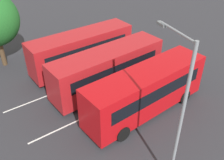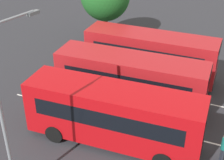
# 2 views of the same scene
# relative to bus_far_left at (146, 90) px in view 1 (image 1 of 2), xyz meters

# --- Properties ---
(ground_plane) EXTENTS (72.22, 72.22, 0.00)m
(ground_plane) POSITION_rel_bus_far_left_xyz_m (-0.47, 4.04, -1.89)
(ground_plane) COLOR #2B2B30
(bus_far_left) EXTENTS (9.85, 2.97, 3.43)m
(bus_far_left) POSITION_rel_bus_far_left_xyz_m (0.00, 0.00, 0.00)
(bus_far_left) COLOR #B70C11
(bus_far_left) RESTS_ON ground
(bus_center_left) EXTENTS (9.86, 3.01, 3.43)m
(bus_center_left) POSITION_rel_bus_far_left_xyz_m (-0.09, 4.01, 0.00)
(bus_center_left) COLOR #AD191E
(bus_center_left) RESTS_ON ground
(bus_center_right) EXTENTS (9.90, 3.21, 3.43)m
(bus_center_right) POSITION_rel_bus_far_left_xyz_m (0.35, 8.15, 0.00)
(bus_center_right) COLOR #AD191E
(bus_center_right) RESTS_ON ground
(pedestrian) EXTENTS (0.43, 0.43, 1.77)m
(pedestrian) POSITION_rel_bus_far_left_xyz_m (5.90, 0.18, -0.84)
(pedestrian) COLOR #232833
(pedestrian) RESTS_ON ground
(street_lamp) EXTENTS (0.97, 2.60, 8.34)m
(street_lamp) POSITION_rel_bus_far_left_xyz_m (-3.24, -4.62, 2.90)
(street_lamp) COLOR gray
(street_lamp) RESTS_ON ground
(lane_stripe_outer_left) EXTENTS (15.02, 1.46, 0.01)m
(lane_stripe_outer_left) POSITION_rel_bus_far_left_xyz_m (-0.47, 2.04, -1.89)
(lane_stripe_outer_left) COLOR silver
(lane_stripe_outer_left) RESTS_ON ground
(lane_stripe_inner_left) EXTENTS (15.02, 1.46, 0.01)m
(lane_stripe_inner_left) POSITION_rel_bus_far_left_xyz_m (-0.47, 6.04, -1.89)
(lane_stripe_inner_left) COLOR silver
(lane_stripe_inner_left) RESTS_ON ground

